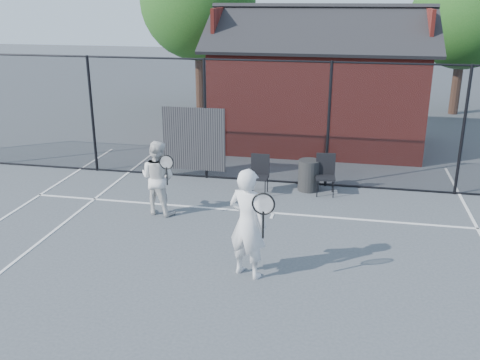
% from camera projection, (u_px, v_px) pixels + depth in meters
% --- Properties ---
extents(ground, '(80.00, 80.00, 0.00)m').
position_uv_depth(ground, '(247.00, 283.00, 8.63)').
color(ground, '#40464A').
rests_on(ground, ground).
extents(court_lines, '(11.02, 18.00, 0.01)m').
position_uv_depth(court_lines, '(229.00, 330.00, 7.40)').
color(court_lines, silver).
rests_on(court_lines, ground).
extents(fence, '(22.04, 3.00, 3.00)m').
position_uv_depth(fence, '(273.00, 125.00, 12.84)').
color(fence, black).
rests_on(fence, ground).
extents(clubhouse, '(6.50, 4.36, 4.19)m').
position_uv_depth(clubhouse, '(318.00, 92.00, 16.35)').
color(clubhouse, maroon).
rests_on(clubhouse, ground).
extents(tree_left, '(4.48, 4.48, 6.44)m').
position_uv_depth(tree_left, '(198.00, 1.00, 20.61)').
color(tree_left, black).
rests_on(tree_left, ground).
extents(tree_right, '(3.97, 3.97, 5.70)m').
position_uv_depth(tree_right, '(465.00, 15.00, 19.82)').
color(tree_right, black).
rests_on(tree_right, ground).
extents(player_front, '(0.88, 0.72, 1.85)m').
position_uv_depth(player_front, '(248.00, 223.00, 8.59)').
color(player_front, silver).
rests_on(player_front, ground).
extents(player_back, '(0.91, 0.76, 1.58)m').
position_uv_depth(player_back, '(158.00, 178.00, 11.18)').
color(player_back, silver).
rests_on(player_back, ground).
extents(chair_left, '(0.49, 0.50, 0.93)m').
position_uv_depth(chair_left, '(325.00, 176.00, 12.33)').
color(chair_left, black).
rests_on(chair_left, ground).
extents(chair_right, '(0.44, 0.45, 0.90)m').
position_uv_depth(chair_right, '(259.00, 176.00, 12.37)').
color(chair_right, black).
rests_on(chair_right, ground).
extents(waste_bin, '(0.59, 0.59, 0.74)m').
position_uv_depth(waste_bin, '(309.00, 175.00, 12.65)').
color(waste_bin, '#262626').
rests_on(waste_bin, ground).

